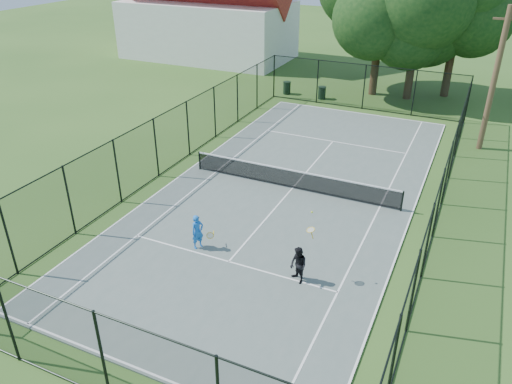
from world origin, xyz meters
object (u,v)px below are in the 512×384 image
at_px(tennis_net, 293,178).
at_px(trash_bin_right, 322,93).
at_px(utility_pole, 494,80).
at_px(player_blue, 198,232).
at_px(player_black, 298,265).
at_px(trash_bin_left, 287,88).

xyz_separation_m(tennis_net, trash_bin_right, (-3.20, 14.00, -0.13)).
distance_m(utility_pole, player_blue, 17.86).
distance_m(trash_bin_right, utility_pole, 12.39).
distance_m(tennis_net, utility_pole, 12.24).
relative_size(utility_pole, player_black, 2.90).
relative_size(tennis_net, player_black, 3.88).
bearing_deg(trash_bin_left, trash_bin_right, -1.27).
distance_m(tennis_net, player_black, 6.94).
distance_m(utility_pole, player_black, 16.47).
bearing_deg(tennis_net, trash_bin_right, 102.86).
relative_size(trash_bin_left, utility_pole, 0.12).
bearing_deg(player_black, player_blue, 175.13).
bearing_deg(player_blue, tennis_net, 76.15).
xyz_separation_m(tennis_net, utility_pole, (7.62, 9.00, 3.26)).
height_order(tennis_net, trash_bin_right, tennis_net).
relative_size(trash_bin_right, player_blue, 0.65).
distance_m(trash_bin_right, player_black, 21.23).
relative_size(trash_bin_left, player_blue, 0.67).
height_order(tennis_net, player_blue, player_blue).
relative_size(trash_bin_left, trash_bin_right, 1.03).
xyz_separation_m(utility_pole, player_black, (-4.95, -15.40, -3.10)).
bearing_deg(utility_pole, trash_bin_right, 155.19).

